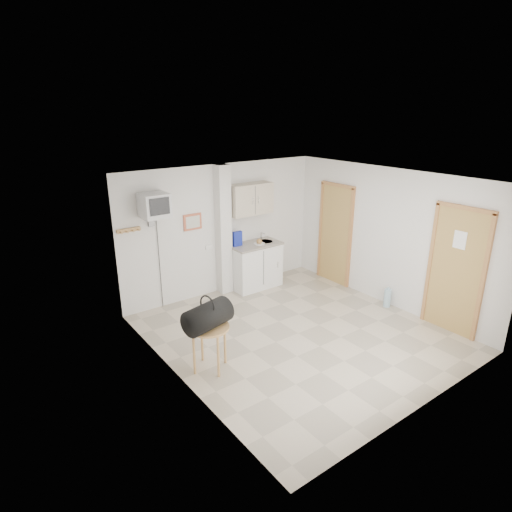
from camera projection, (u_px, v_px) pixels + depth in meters
ground at (298, 333)px, 6.95m from camera, size 4.50×4.50×0.00m
room_envelope at (309, 239)px, 6.65m from camera, size 4.24×4.54×2.55m
kitchenette at (254, 249)px, 8.53m from camera, size 1.03×0.58×2.10m
crt_television at (154, 206)px, 7.04m from camera, size 0.44×0.45×2.15m
round_table at (209, 333)px, 5.85m from camera, size 0.56×0.56×0.66m
duffel_bag at (208, 316)px, 5.70m from camera, size 0.72×0.51×0.49m
water_bottle at (387, 298)px, 7.84m from camera, size 0.13×0.13×0.38m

